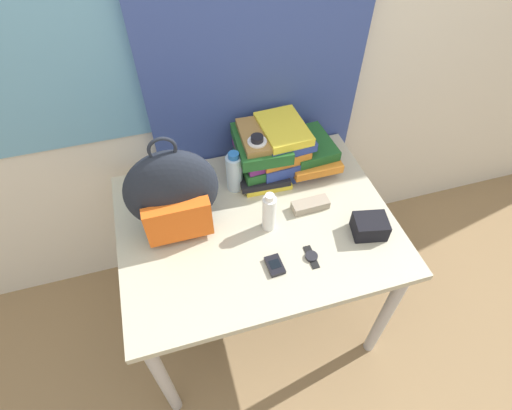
{
  "coord_description": "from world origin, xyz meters",
  "views": [
    {
      "loc": [
        -0.28,
        -0.53,
        1.96
      ],
      "look_at": [
        0.0,
        0.41,
        0.84
      ],
      "focal_mm": 28.0,
      "sensor_mm": 36.0,
      "label": 1
    }
  ],
  "objects_px": {
    "cell_phone": "(275,265)",
    "water_bottle": "(234,172)",
    "backpack": "(173,194)",
    "book_stack_center": "(281,149)",
    "camera_pouch": "(370,226)",
    "book_stack_left": "(261,154)",
    "sunscreen_bottle": "(269,213)",
    "wristwatch": "(311,257)",
    "sports_bottle": "(257,161)",
    "sunglasses_case": "(310,205)",
    "book_stack_right": "(308,153)"
  },
  "relations": [
    {
      "from": "sports_bottle",
      "to": "sunscreen_bottle",
      "type": "bearing_deg",
      "value": -95.95
    },
    {
      "from": "book_stack_right",
      "to": "sunscreen_bottle",
      "type": "distance_m",
      "value": 0.4
    },
    {
      "from": "book_stack_right",
      "to": "sunscreen_bottle",
      "type": "relative_size",
      "value": 1.48
    },
    {
      "from": "backpack",
      "to": "sunglasses_case",
      "type": "relative_size",
      "value": 2.82
    },
    {
      "from": "book_stack_center",
      "to": "sunglasses_case",
      "type": "distance_m",
      "value": 0.28
    },
    {
      "from": "book_stack_left",
      "to": "camera_pouch",
      "type": "height_order",
      "value": "book_stack_left"
    },
    {
      "from": "book_stack_center",
      "to": "wristwatch",
      "type": "height_order",
      "value": "book_stack_center"
    },
    {
      "from": "backpack",
      "to": "sunscreen_bottle",
      "type": "bearing_deg",
      "value": -18.23
    },
    {
      "from": "cell_phone",
      "to": "camera_pouch",
      "type": "relative_size",
      "value": 0.6
    },
    {
      "from": "book_stack_left",
      "to": "sunglasses_case",
      "type": "height_order",
      "value": "book_stack_left"
    },
    {
      "from": "water_bottle",
      "to": "book_stack_left",
      "type": "bearing_deg",
      "value": 23.37
    },
    {
      "from": "book_stack_left",
      "to": "water_bottle",
      "type": "bearing_deg",
      "value": -156.63
    },
    {
      "from": "camera_pouch",
      "to": "backpack",
      "type": "bearing_deg",
      "value": 160.57
    },
    {
      "from": "camera_pouch",
      "to": "book_stack_left",
      "type": "bearing_deg",
      "value": 124.91
    },
    {
      "from": "book_stack_left",
      "to": "sports_bottle",
      "type": "bearing_deg",
      "value": -121.83
    },
    {
      "from": "cell_phone",
      "to": "sunscreen_bottle",
      "type": "bearing_deg",
      "value": 79.33
    },
    {
      "from": "book_stack_right",
      "to": "water_bottle",
      "type": "bearing_deg",
      "value": -170.97
    },
    {
      "from": "book_stack_left",
      "to": "wristwatch",
      "type": "distance_m",
      "value": 0.49
    },
    {
      "from": "sunscreen_bottle",
      "to": "cell_phone",
      "type": "bearing_deg",
      "value": -100.67
    },
    {
      "from": "sunglasses_case",
      "to": "camera_pouch",
      "type": "height_order",
      "value": "camera_pouch"
    },
    {
      "from": "sunscreen_bottle",
      "to": "cell_phone",
      "type": "distance_m",
      "value": 0.2
    },
    {
      "from": "book_stack_right",
      "to": "sunglasses_case",
      "type": "relative_size",
      "value": 1.77
    },
    {
      "from": "sports_bottle",
      "to": "camera_pouch",
      "type": "distance_m",
      "value": 0.51
    },
    {
      "from": "book_stack_left",
      "to": "cell_phone",
      "type": "relative_size",
      "value": 3.32
    },
    {
      "from": "cell_phone",
      "to": "sunglasses_case",
      "type": "distance_m",
      "value": 0.32
    },
    {
      "from": "camera_pouch",
      "to": "water_bottle",
      "type": "bearing_deg",
      "value": 138.82
    },
    {
      "from": "camera_pouch",
      "to": "wristwatch",
      "type": "relative_size",
      "value": 1.41
    },
    {
      "from": "book_stack_right",
      "to": "wristwatch",
      "type": "distance_m",
      "value": 0.51
    },
    {
      "from": "sunscreen_bottle",
      "to": "cell_phone",
      "type": "xyz_separation_m",
      "value": [
        -0.03,
        -0.18,
        -0.08
      ]
    },
    {
      "from": "book_stack_right",
      "to": "wristwatch",
      "type": "xyz_separation_m",
      "value": [
        -0.17,
        -0.48,
        -0.06
      ]
    },
    {
      "from": "book_stack_right",
      "to": "cell_phone",
      "type": "relative_size",
      "value": 3.15
    },
    {
      "from": "cell_phone",
      "to": "wristwatch",
      "type": "height_order",
      "value": "cell_phone"
    },
    {
      "from": "backpack",
      "to": "camera_pouch",
      "type": "relative_size",
      "value": 3.01
    },
    {
      "from": "backpack",
      "to": "book_stack_center",
      "type": "xyz_separation_m",
      "value": [
        0.48,
        0.19,
        -0.06
      ]
    },
    {
      "from": "camera_pouch",
      "to": "wristwatch",
      "type": "distance_m",
      "value": 0.26
    },
    {
      "from": "cell_phone",
      "to": "water_bottle",
      "type": "bearing_deg",
      "value": 95.18
    },
    {
      "from": "camera_pouch",
      "to": "sports_bottle",
      "type": "bearing_deg",
      "value": 130.98
    },
    {
      "from": "sports_bottle",
      "to": "wristwatch",
      "type": "bearing_deg",
      "value": -79.27
    },
    {
      "from": "wristwatch",
      "to": "book_stack_left",
      "type": "bearing_deg",
      "value": 96.02
    },
    {
      "from": "backpack",
      "to": "wristwatch",
      "type": "relative_size",
      "value": 4.24
    },
    {
      "from": "book_stack_right",
      "to": "sports_bottle",
      "type": "distance_m",
      "value": 0.26
    },
    {
      "from": "sunscreen_bottle",
      "to": "wristwatch",
      "type": "bearing_deg",
      "value": -59.26
    },
    {
      "from": "water_bottle",
      "to": "sports_bottle",
      "type": "xyz_separation_m",
      "value": [
        0.1,
        0.01,
        0.03
      ]
    },
    {
      "from": "camera_pouch",
      "to": "sunscreen_bottle",
      "type": "bearing_deg",
      "value": 159.46
    },
    {
      "from": "backpack",
      "to": "book_stack_center",
      "type": "distance_m",
      "value": 0.52
    },
    {
      "from": "backpack",
      "to": "book_stack_right",
      "type": "relative_size",
      "value": 1.6
    },
    {
      "from": "backpack",
      "to": "sunscreen_bottle",
      "type": "xyz_separation_m",
      "value": [
        0.33,
        -0.11,
        -0.09
      ]
    },
    {
      "from": "cell_phone",
      "to": "sunglasses_case",
      "type": "relative_size",
      "value": 0.56
    },
    {
      "from": "sports_bottle",
      "to": "sunscreen_bottle",
      "type": "height_order",
      "value": "sports_bottle"
    },
    {
      "from": "water_bottle",
      "to": "camera_pouch",
      "type": "distance_m",
      "value": 0.57
    }
  ]
}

